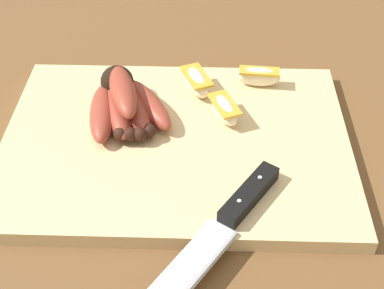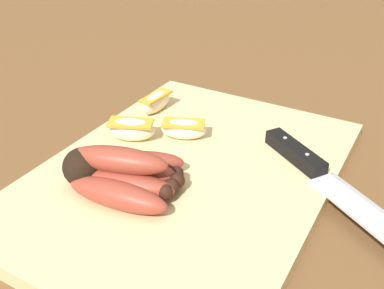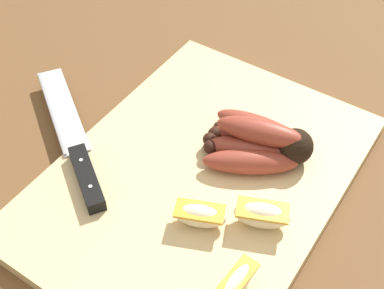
{
  "view_description": "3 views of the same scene",
  "coord_description": "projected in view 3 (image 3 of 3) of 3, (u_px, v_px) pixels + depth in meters",
  "views": [
    {
      "loc": [
        -0.04,
        0.52,
        0.48
      ],
      "look_at": [
        -0.03,
        0.01,
        0.03
      ],
      "focal_mm": 50.87,
      "sensor_mm": 36.0,
      "label": 1
    },
    {
      "loc": [
        0.39,
        0.22,
        0.33
      ],
      "look_at": [
        -0.03,
        -0.02,
        0.04
      ],
      "focal_mm": 42.15,
      "sensor_mm": 36.0,
      "label": 2
    },
    {
      "loc": [
        -0.37,
        -0.24,
        0.53
      ],
      "look_at": [
        0.0,
        0.01,
        0.05
      ],
      "focal_mm": 49.44,
      "sensor_mm": 36.0,
      "label": 3
    }
  ],
  "objects": [
    {
      "name": "ground_plane",
      "position": [
        193.0,
        175.0,
        0.69
      ],
      "size": [
        6.0,
        6.0,
        0.0
      ],
      "primitive_type": "plane",
      "color": "brown"
    },
    {
      "name": "cutting_board",
      "position": [
        199.0,
        178.0,
        0.67
      ],
      "size": [
        0.45,
        0.33,
        0.02
      ],
      "primitive_type": "cube",
      "color": "#DBBC84",
      "rests_on": "ground_plane"
    },
    {
      "name": "banana_bunch",
      "position": [
        260.0,
        142.0,
        0.68
      ],
      "size": [
        0.13,
        0.14,
        0.06
      ],
      "color": "black",
      "rests_on": "cutting_board"
    },
    {
      "name": "chefs_knife",
      "position": [
        77.0,
        152.0,
        0.68
      ],
      "size": [
        0.18,
        0.25,
        0.02
      ],
      "color": "silver",
      "rests_on": "cutting_board"
    },
    {
      "name": "apple_wedge_near",
      "position": [
        200.0,
        215.0,
        0.6
      ],
      "size": [
        0.05,
        0.07,
        0.03
      ],
      "color": "#F4E5C1",
      "rests_on": "cutting_board"
    },
    {
      "name": "apple_wedge_middle",
      "position": [
        236.0,
        283.0,
        0.55
      ],
      "size": [
        0.06,
        0.03,
        0.03
      ],
      "color": "#F4E5C1",
      "rests_on": "cutting_board"
    },
    {
      "name": "apple_wedge_far",
      "position": [
        262.0,
        215.0,
        0.6
      ],
      "size": [
        0.05,
        0.07,
        0.03
      ],
      "color": "#F4E5C1",
      "rests_on": "cutting_board"
    }
  ]
}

